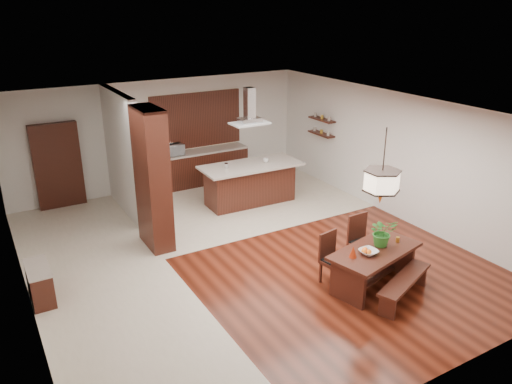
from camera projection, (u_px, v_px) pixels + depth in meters
room_shell at (242, 155)px, 9.42m from camera, size 9.00×9.04×2.92m
tile_hallway at (108, 288)px, 8.87m from camera, size 2.50×9.00×0.01m
tile_kitchen at (239, 201)px, 12.76m from camera, size 5.50×4.00×0.01m
soffit_band at (242, 112)px, 9.13m from camera, size 8.00×9.00×0.02m
partition_pier at (152, 179)px, 9.95m from camera, size 0.45×1.00×2.90m
partition_stub at (122, 154)px, 11.65m from camera, size 0.18×2.40×2.90m
hallway_console at (40, 284)px, 8.42m from camera, size 0.37×0.88×0.63m
hallway_doorway at (58, 166)px, 12.07m from camera, size 1.10×0.20×2.10m
rear_counter at (202, 167)px, 13.85m from camera, size 2.60×0.62×0.95m
kitchen_window at (196, 120)px, 13.60m from camera, size 2.60×0.08×1.50m
shelf_lower at (321, 134)px, 13.58m from camera, size 0.26×0.90×0.04m
shelf_upper at (322, 119)px, 13.43m from camera, size 0.26×0.90×0.04m
dining_table at (374, 259)px, 8.77m from camera, size 1.88×1.23×0.72m
dining_bench at (404, 289)px, 8.46m from camera, size 1.50×0.84×0.42m
dining_chair_left at (335, 259)px, 8.87m from camera, size 0.49×0.49×0.96m
dining_chair_right at (364, 243)px, 9.41m from camera, size 0.47×0.47×1.03m
pendant_lantern at (383, 167)px, 8.16m from camera, size 0.64×0.64×1.31m
foliage_plant at (383, 232)px, 8.76m from camera, size 0.59×0.55×0.52m
fruit_bowl at (368, 252)px, 8.54m from camera, size 0.31×0.31×0.08m
napkin_cone at (353, 252)px, 8.41m from camera, size 0.16×0.16×0.21m
gold_ornament at (398, 239)px, 8.97m from camera, size 0.07×0.07×0.10m
kitchen_island at (250, 183)px, 12.46m from camera, size 2.52×1.15×1.03m
range_hood at (250, 106)px, 11.77m from camera, size 0.90×0.55×0.87m
island_cup at (266, 160)px, 12.38m from camera, size 0.17×0.17×0.10m
microwave at (173, 150)px, 13.22m from camera, size 0.55×0.41×0.28m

